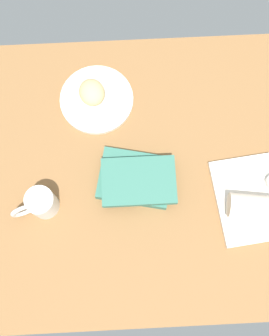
% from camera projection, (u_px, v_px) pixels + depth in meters
% --- Properties ---
extents(dining_table, '(1.10, 0.90, 0.04)m').
position_uv_depth(dining_table, '(169.00, 171.00, 1.29)').
color(dining_table, olive).
rests_on(dining_table, ground).
extents(round_plate, '(0.23, 0.23, 0.01)m').
position_uv_depth(round_plate, '(97.00, 100.00, 1.32)').
color(round_plate, silver).
rests_on(round_plate, dining_table).
extents(scone_pastry, '(0.10, 0.11, 0.06)m').
position_uv_depth(scone_pastry, '(92.00, 92.00, 1.29)').
color(scone_pastry, tan).
rests_on(scone_pastry, round_plate).
extents(square_plate, '(0.29, 0.29, 0.02)m').
position_uv_depth(square_plate, '(260.00, 198.00, 1.24)').
color(square_plate, silver).
rests_on(square_plate, dining_table).
extents(breakfast_wrap, '(0.15, 0.09, 0.07)m').
position_uv_depth(breakfast_wrap, '(254.00, 207.00, 1.19)').
color(breakfast_wrap, beige).
rests_on(breakfast_wrap, square_plate).
extents(book_stack, '(0.24, 0.20, 0.06)m').
position_uv_depth(book_stack, '(136.00, 179.00, 1.23)').
color(book_stack, '#387260').
rests_on(book_stack, dining_table).
extents(coffee_mug, '(0.13, 0.08, 0.10)m').
position_uv_depth(coffee_mug, '(41.00, 203.00, 1.19)').
color(coffee_mug, white).
rests_on(coffee_mug, dining_table).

